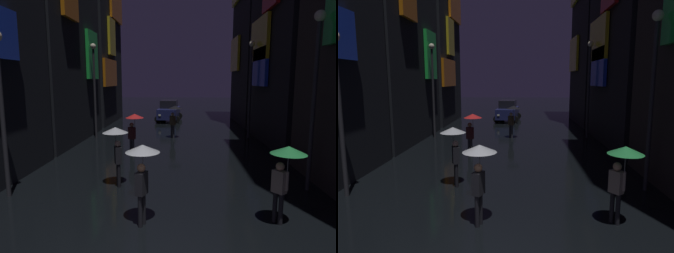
% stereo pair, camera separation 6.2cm
% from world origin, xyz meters
% --- Properties ---
extents(building_left_mid, '(4.25, 8.29, 12.21)m').
position_xyz_m(building_left_mid, '(-7.49, 13.15, 6.11)').
color(building_left_mid, black).
rests_on(building_left_mid, ground).
extents(building_left_far, '(4.25, 7.35, 13.88)m').
position_xyz_m(building_left_far, '(-7.47, 21.63, 6.95)').
color(building_left_far, black).
rests_on(building_left_far, ground).
extents(building_right_mid, '(4.25, 8.54, 12.36)m').
position_xyz_m(building_right_mid, '(7.48, 13.27, 6.18)').
color(building_right_mid, black).
rests_on(building_right_mid, ground).
extents(pedestrian_foreground_right_clear, '(0.90, 0.90, 2.12)m').
position_xyz_m(pedestrian_foreground_right_clear, '(-1.68, 5.25, 1.67)').
color(pedestrian_foreground_right_clear, black).
rests_on(pedestrian_foreground_right_clear, ground).
extents(pedestrian_foreground_left_green, '(0.90, 0.90, 2.12)m').
position_xyz_m(pedestrian_foreground_left_green, '(3.29, 2.53, 1.67)').
color(pedestrian_foreground_left_green, black).
rests_on(pedestrian_foreground_left_green, ground).
extents(pedestrian_midstreet_left_red, '(0.90, 0.90, 2.12)m').
position_xyz_m(pedestrian_midstreet_left_red, '(-1.75, 9.50, 1.67)').
color(pedestrian_midstreet_left_red, '#2D2D38').
rests_on(pedestrian_midstreet_left_red, ground).
extents(pedestrian_near_crossing_black, '(0.90, 0.90, 2.12)m').
position_xyz_m(pedestrian_near_crossing_black, '(0.12, 14.27, 1.67)').
color(pedestrian_near_crossing_black, '#2D2D38').
rests_on(pedestrian_near_crossing_black, ground).
extents(pedestrian_midstreet_centre_clear, '(0.90, 0.90, 2.12)m').
position_xyz_m(pedestrian_midstreet_centre_clear, '(-0.37, 2.43, 1.67)').
color(pedestrian_midstreet_centre_clear, black).
rests_on(pedestrian_midstreet_centre_clear, ground).
extents(car_distant, '(2.48, 4.26, 1.92)m').
position_xyz_m(car_distant, '(-0.59, 22.44, 0.93)').
color(car_distant, navy).
rests_on(car_distant, ground).
extents(streetlamp_right_far, '(0.36, 0.36, 6.18)m').
position_xyz_m(streetlamp_right_far, '(5.00, 14.60, 3.81)').
color(streetlamp_right_far, '#2D2D33').
rests_on(streetlamp_right_far, ground).
extents(streetlamp_right_near, '(0.36, 0.36, 5.96)m').
position_xyz_m(streetlamp_right_near, '(5.00, 5.13, 3.69)').
color(streetlamp_right_near, '#2D2D33').
rests_on(streetlamp_right_near, ground).
extents(streetlamp_left_far, '(0.36, 0.36, 6.04)m').
position_xyz_m(streetlamp_left_far, '(-5.00, 14.10, 3.73)').
color(streetlamp_left_far, '#2D2D33').
rests_on(streetlamp_left_far, ground).
extents(streetlamp_left_near, '(0.36, 0.36, 5.26)m').
position_xyz_m(streetlamp_left_near, '(-5.00, 4.07, 3.31)').
color(streetlamp_left_near, '#2D2D33').
rests_on(streetlamp_left_near, ground).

